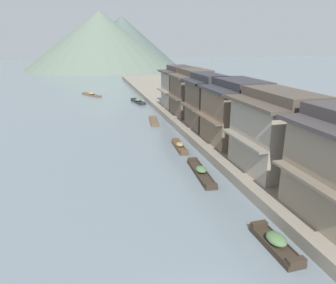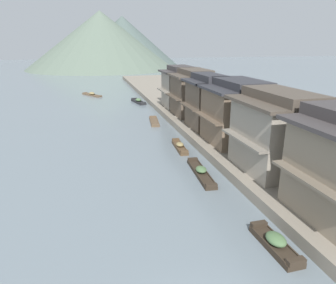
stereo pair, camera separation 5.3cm
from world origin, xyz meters
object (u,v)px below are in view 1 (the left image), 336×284
(boat_moored_second, at_px, (180,147))
(house_waterfront_second, at_px, (279,132))
(boat_moored_nearest, at_px, (154,122))
(house_waterfront_tall, at_px, (239,112))
(house_waterfront_far, at_px, (194,93))
(boat_midriver_drifting, at_px, (92,95))
(house_waterfront_narrow, at_px, (208,102))
(boat_moored_far, at_px, (201,172))
(house_waterfront_end, at_px, (180,87))
(boat_moored_third, at_px, (276,243))
(boat_midriver_upstream, at_px, (138,101))

(boat_moored_second, bearing_deg, house_waterfront_second, -58.38)
(boat_moored_nearest, distance_m, house_waterfront_tall, 14.35)
(house_waterfront_tall, distance_m, house_waterfront_far, 12.47)
(boat_midriver_drifting, xyz_separation_m, house_waterfront_far, (13.06, -24.60, 3.55))
(house_waterfront_tall, bearing_deg, house_waterfront_far, 91.46)
(house_waterfront_second, xyz_separation_m, house_waterfront_narrow, (-0.64, 12.97, 0.02))
(boat_moored_nearest, height_order, boat_moored_far, boat_moored_far)
(house_waterfront_end, bearing_deg, house_waterfront_tall, -88.39)
(boat_moored_second, relative_size, house_waterfront_end, 0.70)
(boat_moored_third, relative_size, boat_midriver_drifting, 0.66)
(boat_moored_second, distance_m, boat_midriver_drifting, 36.50)
(boat_midriver_upstream, bearing_deg, house_waterfront_narrow, -77.62)
(boat_moored_nearest, xyz_separation_m, boat_moored_third, (0.59, -27.71, 0.18))
(boat_midriver_drifting, relative_size, boat_midriver_upstream, 1.07)
(house_waterfront_far, bearing_deg, boat_midriver_upstream, 109.76)
(house_waterfront_second, bearing_deg, house_waterfront_far, 90.15)
(boat_moored_far, xyz_separation_m, house_waterfront_end, (5.20, 23.42, 3.57))
(boat_moored_third, distance_m, house_waterfront_second, 9.99)
(boat_moored_second, xyz_separation_m, boat_moored_third, (0.33, -16.52, 0.07))
(boat_midriver_drifting, xyz_separation_m, boat_midriver_upstream, (7.80, -9.95, 0.04))
(boat_moored_nearest, relative_size, house_waterfront_far, 0.79)
(house_waterfront_tall, height_order, house_waterfront_narrow, same)
(boat_midriver_drifting, distance_m, house_waterfront_second, 46.26)
(boat_moored_second, xyz_separation_m, boat_midriver_upstream, (-0.04, 25.70, 0.04))
(boat_midriver_upstream, xyz_separation_m, house_waterfront_end, (5.07, -8.94, 3.52))
(boat_moored_third, bearing_deg, house_waterfront_tall, 70.96)
(boat_moored_far, bearing_deg, boat_moored_nearest, 90.30)
(boat_midriver_upstream, height_order, house_waterfront_far, house_waterfront_far)
(boat_moored_nearest, bearing_deg, house_waterfront_far, -1.44)
(boat_midriver_drifting, bearing_deg, boat_moored_second, -77.60)
(boat_midriver_drifting, bearing_deg, house_waterfront_tall, -70.15)
(boat_moored_nearest, bearing_deg, boat_moored_far, -89.70)
(boat_midriver_upstream, xyz_separation_m, house_waterfront_far, (5.26, -14.65, 3.51))
(house_waterfront_narrow, distance_m, house_waterfront_far, 6.67)
(house_waterfront_second, xyz_separation_m, house_waterfront_tall, (0.27, 7.15, 0.00))
(boat_midriver_drifting, distance_m, house_waterfront_far, 28.08)
(boat_moored_nearest, relative_size, boat_midriver_drifting, 0.91)
(boat_moored_nearest, height_order, boat_moored_second, boat_moored_second)
(boat_moored_second, height_order, house_waterfront_second, house_waterfront_second)
(house_waterfront_narrow, bearing_deg, boat_midriver_drifting, 111.76)
(house_waterfront_second, relative_size, house_waterfront_far, 1.08)
(boat_moored_nearest, distance_m, boat_moored_third, 27.72)
(house_waterfront_narrow, bearing_deg, boat_moored_far, -113.48)
(boat_midriver_upstream, distance_m, house_waterfront_second, 34.85)
(boat_moored_far, height_order, boat_midriver_upstream, boat_midriver_upstream)
(boat_midriver_upstream, height_order, house_waterfront_end, house_waterfront_end)
(boat_moored_second, distance_m, house_waterfront_narrow, 7.32)
(boat_moored_nearest, relative_size, house_waterfront_narrow, 0.82)
(boat_moored_third, distance_m, house_waterfront_tall, 16.36)
(boat_moored_nearest, height_order, house_waterfront_narrow, house_waterfront_narrow)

